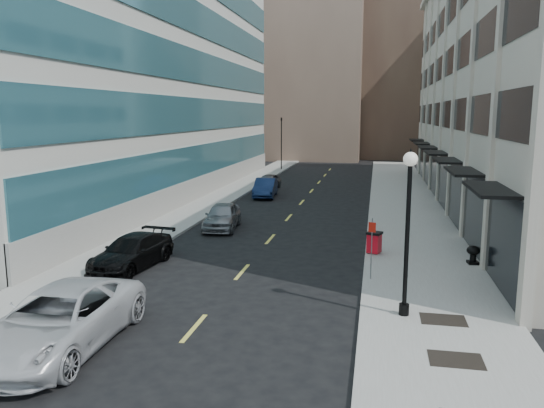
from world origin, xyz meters
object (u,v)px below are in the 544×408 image
at_px(car_grey_sedan, 268,182).
at_px(lamppost, 408,219).
at_px(car_white_van, 59,320).
at_px(traffic_signal, 281,121).
at_px(trash_bin, 374,242).
at_px(sign_post, 372,240).
at_px(car_black_pickup, 132,252).
at_px(urn_planter, 473,253).
at_px(car_blue_sedan, 265,188).
at_px(car_silver_sedan, 222,216).

distance_m(car_grey_sedan, lamppost, 30.43).
xyz_separation_m(car_white_van, lamppost, (9.60, 4.10, 2.45)).
distance_m(traffic_signal, trash_bin, 38.33).
distance_m(car_white_van, sign_post, 11.51).
height_order(car_black_pickup, car_grey_sedan, car_black_pickup).
relative_size(car_black_pickup, sign_post, 1.97).
bearing_deg(car_black_pickup, urn_planter, 19.01).
height_order(car_black_pickup, car_blue_sedan, car_blue_sedan).
bearing_deg(car_grey_sedan, car_white_van, -82.53).
height_order(car_blue_sedan, sign_post, sign_post).
bearing_deg(car_grey_sedan, sign_post, -63.48).
xyz_separation_m(traffic_signal, car_silver_sedan, (2.30, -32.04, -4.97)).
height_order(car_white_van, lamppost, lamppost).
bearing_deg(car_grey_sedan, car_silver_sedan, -81.35).
relative_size(car_white_van, sign_post, 2.53).
bearing_deg(lamppost, car_blue_sedan, 111.80).
relative_size(car_blue_sedan, trash_bin, 4.44).
bearing_deg(trash_bin, car_grey_sedan, 134.75).
distance_m(trash_bin, urn_planter, 4.31).
height_order(car_silver_sedan, lamppost, lamppost).
xyz_separation_m(car_white_van, sign_post, (8.50, 7.72, 0.86)).
bearing_deg(sign_post, urn_planter, 50.64).
distance_m(trash_bin, lamppost, 8.09).
bearing_deg(traffic_signal, car_black_pickup, -89.00).
distance_m(car_blue_sedan, urn_planter, 21.60).
height_order(car_silver_sedan, car_grey_sedan, car_silver_sedan).
relative_size(car_grey_sedan, urn_planter, 4.80).
height_order(car_white_van, car_black_pickup, car_white_van).
distance_m(car_blue_sedan, trash_bin, 18.52).
relative_size(lamppost, sign_post, 2.21).
distance_m(car_silver_sedan, car_grey_sedan, 16.57).
xyz_separation_m(car_silver_sedan, car_blue_sedan, (0.00, 12.04, -0.00)).
relative_size(car_black_pickup, car_blue_sedan, 1.07).
bearing_deg(car_grey_sedan, lamppost, -63.90).
bearing_deg(urn_planter, car_silver_sedan, 157.31).
xyz_separation_m(car_black_pickup, car_silver_sedan, (1.60, 8.24, 0.05)).
relative_size(traffic_signal, sign_post, 2.88).
height_order(car_blue_sedan, urn_planter, car_blue_sedan).
bearing_deg(urn_planter, traffic_signal, 111.99).
distance_m(car_black_pickup, urn_planter, 14.69).
bearing_deg(trash_bin, car_black_pickup, -138.41).
distance_m(traffic_signal, urn_planter, 40.65).
height_order(car_white_van, car_grey_sedan, car_white_van).
relative_size(car_blue_sedan, lamppost, 0.83).
height_order(car_silver_sedan, sign_post, sign_post).
xyz_separation_m(traffic_signal, car_white_van, (2.30, -48.10, -4.86)).
bearing_deg(car_grey_sedan, trash_bin, -59.79).
height_order(sign_post, urn_planter, sign_post).
bearing_deg(car_blue_sedan, car_white_van, -95.17).
xyz_separation_m(traffic_signal, car_blue_sedan, (2.30, -20.00, -4.98)).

